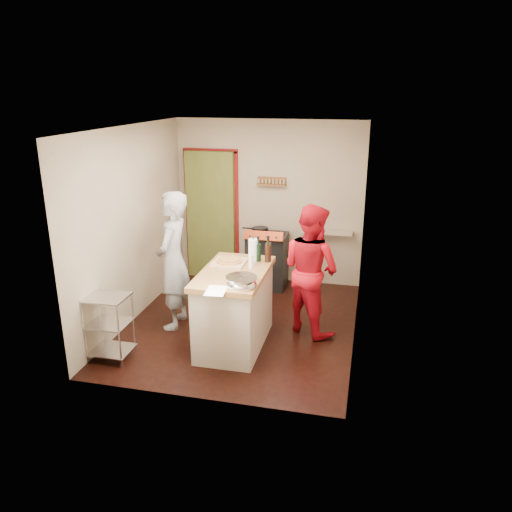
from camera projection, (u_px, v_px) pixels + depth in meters
The scene contains 10 objects.
floor at pixel (242, 324), 6.77m from camera, with size 3.50×3.50×0.00m, color black.
back_wall at pixel (231, 210), 8.19m from camera, with size 3.00×0.44×2.60m.
left_wall at pixel (133, 225), 6.68m from camera, with size 0.04×3.50×2.60m, color tan.
right_wall at pixel (361, 240), 6.03m from camera, with size 0.04×3.50×2.60m, color tan.
ceiling at pixel (240, 126), 5.93m from camera, with size 3.00×3.50×0.02m, color white.
stove at pixel (267, 260), 7.93m from camera, with size 0.60×0.63×1.00m.
wire_shelving at pixel (109, 324), 5.80m from camera, with size 0.48×0.40×0.80m.
island at pixel (235, 307), 6.09m from camera, with size 0.77×1.45×1.29m.
person_stripe at pixel (173, 261), 6.47m from camera, with size 0.67×0.44×1.83m, color #A3A2A7.
person_red at pixel (311, 269), 6.36m from camera, with size 0.82×0.64×1.70m, color #AF0B19.
Camera 1 is at (1.58, -5.91, 3.05)m, focal length 35.00 mm.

